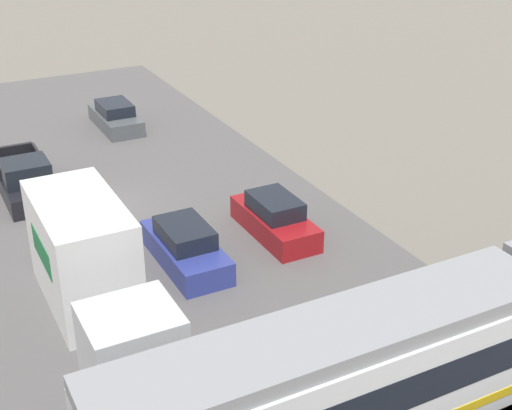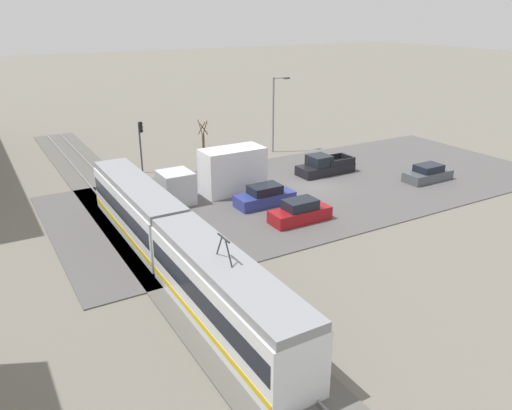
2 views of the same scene
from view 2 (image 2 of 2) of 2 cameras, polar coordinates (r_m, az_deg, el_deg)
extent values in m
plane|color=slate|center=(42.34, 6.81, 2.04)|extent=(320.00, 320.00, 0.00)
cube|color=#565454|center=(42.32, 6.81, 2.09)|extent=(18.44, 42.25, 0.08)
cube|color=#5B5954|center=(35.64, -13.82, -2.15)|extent=(62.20, 4.40, 0.08)
cube|color=gray|center=(35.78, -12.74, -1.77)|extent=(60.95, 0.10, 0.14)
cube|color=gray|center=(35.43, -14.94, -2.21)|extent=(60.95, 0.10, 0.14)
cube|color=white|center=(23.21, -3.54, -10.60)|extent=(12.24, 2.55, 3.01)
cube|color=black|center=(23.03, -3.56, -9.84)|extent=(11.88, 2.58, 1.00)
cube|color=gold|center=(23.72, -3.49, -12.51)|extent=(12.12, 2.59, 0.29)
cube|color=gray|center=(22.36, -3.64, -6.85)|extent=(12.24, 2.35, 0.43)
cube|color=white|center=(33.81, -13.33, -0.57)|extent=(12.24, 2.55, 3.01)
cube|color=black|center=(33.68, -13.38, -0.01)|extent=(11.88, 2.58, 1.00)
cube|color=gold|center=(34.15, -13.20, -2.02)|extent=(12.12, 2.59, 0.29)
cube|color=gray|center=(33.22, -13.57, 2.18)|extent=(12.24, 2.35, 0.43)
cylinder|color=#2D2D33|center=(21.65, -3.14, -5.55)|extent=(0.66, 0.07, 1.15)
cylinder|color=#2D2D33|center=(22.37, -4.21, -4.64)|extent=(0.66, 0.07, 1.15)
cube|color=#2D2D33|center=(21.77, -3.72, -3.79)|extent=(1.10, 0.08, 0.06)
cube|color=silver|center=(38.48, -9.13, 2.00)|extent=(2.53, 2.38, 2.47)
cube|color=white|center=(40.22, -2.69, 3.97)|extent=(2.53, 5.05, 3.63)
cube|color=#196B38|center=(41.20, -3.53, 4.90)|extent=(0.02, 2.52, 0.91)
cube|color=black|center=(45.76, 7.93, 4.12)|extent=(2.07, 5.35, 0.86)
cube|color=black|center=(45.06, 7.23, 5.07)|extent=(1.91, 1.82, 0.93)
cube|color=black|center=(46.96, 8.34, 5.41)|extent=(0.12, 2.67, 0.50)
cube|color=black|center=(45.55, 9.83, 4.82)|extent=(0.12, 2.67, 0.50)
cube|color=black|center=(47.15, 10.44, 5.35)|extent=(1.91, 0.21, 0.50)
cube|color=red|center=(47.91, 9.85, 5.11)|extent=(0.14, 0.04, 0.18)
cube|color=#4C5156|center=(45.88, 19.02, 3.17)|extent=(1.86, 4.41, 0.82)
cube|color=black|center=(45.68, 19.13, 4.02)|extent=(1.60, 2.30, 0.60)
cube|color=navy|center=(37.83, 1.02, 0.68)|extent=(1.85, 4.57, 0.91)
cube|color=black|center=(37.56, 1.02, 1.80)|extent=(1.59, 2.38, 0.66)
cube|color=maroon|center=(35.01, 5.04, -1.13)|extent=(1.76, 4.39, 0.92)
cube|color=black|center=(34.72, 5.08, 0.08)|extent=(1.52, 2.28, 0.67)
cylinder|color=#47474C|center=(46.49, -13.05, 6.39)|extent=(0.16, 0.16, 4.68)
cube|color=black|center=(46.12, -13.03, 8.67)|extent=(0.28, 0.22, 0.95)
sphere|color=red|center=(46.08, -12.92, 9.08)|extent=(0.18, 0.18, 0.18)
sphere|color=#3C2C06|center=(46.15, -12.89, 8.69)|extent=(0.18, 0.18, 0.18)
sphere|color=black|center=(46.22, -12.85, 8.30)|extent=(0.18, 0.18, 0.18)
cylinder|color=brown|center=(48.36, -6.01, 6.38)|extent=(0.24, 0.24, 3.03)
cylinder|color=brown|center=(48.11, -6.23, 8.74)|extent=(0.09, 0.86, 1.17)
cylinder|color=brown|center=(47.77, -6.38, 8.77)|extent=(1.03, 0.09, 1.42)
cylinder|color=brown|center=(47.67, -5.97, 8.63)|extent=(0.09, 0.86, 1.17)
cylinder|color=brown|center=(47.97, -5.83, 8.85)|extent=(1.03, 0.09, 1.42)
cylinder|color=gray|center=(52.08, 1.98, 10.19)|extent=(0.20, 0.20, 7.69)
cylinder|color=gray|center=(51.93, 2.80, 14.30)|extent=(0.12, 1.60, 0.12)
cube|color=#515156|center=(52.35, 3.51, 14.28)|extent=(0.36, 0.60, 0.18)
camera|label=1|loc=(38.37, -36.10, 16.81)|focal=50.00mm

